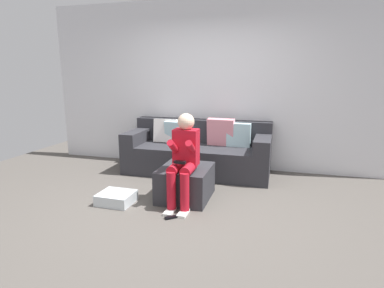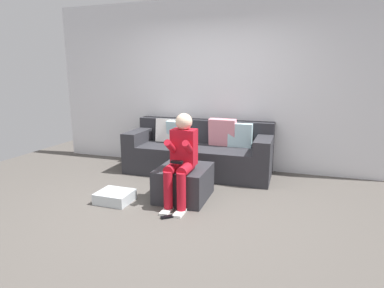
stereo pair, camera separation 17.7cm
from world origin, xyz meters
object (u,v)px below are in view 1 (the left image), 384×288
Objects in this scene: remote_near_ottoman at (171,217)px; couch_sectional at (198,152)px; person_seated at (184,156)px; ottoman at (186,183)px; storage_bin at (116,198)px.

couch_sectional is at bearing 55.42° from remote_near_ottoman.
couch_sectional is 1.80m from remote_near_ottoman.
person_seated is at bearing -82.87° from couch_sectional.
remote_near_ottoman is (0.15, -1.77, -0.33)m from couch_sectional.
person_seated is at bearing -79.43° from ottoman.
ottoman is 0.64× the size of person_seated.
ottoman is at bearing -83.45° from couch_sectional.
person_seated reaches higher than remote_near_ottoman.
ottoman is 4.89× the size of remote_near_ottoman.
person_seated reaches higher than ottoman.
ottoman is 0.46m from person_seated.
ottoman reaches higher than remote_near_ottoman.
ottoman is at bearing 100.57° from person_seated.
person_seated is 0.74m from remote_near_ottoman.
storage_bin is at bearing -165.86° from person_seated.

